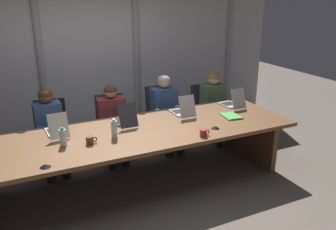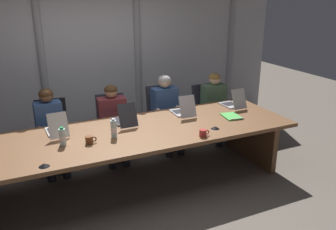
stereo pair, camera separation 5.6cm
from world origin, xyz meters
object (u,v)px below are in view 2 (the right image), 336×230
at_px(water_bottle_secondary, 62,137).
at_px(person_left_mid, 51,126).
at_px(office_chair_center, 113,133).
at_px(water_bottle_primary, 114,129).
at_px(laptop_right_mid, 183,111).
at_px(person_right_end, 216,103).
at_px(laptop_center, 125,119).
at_px(office_chair_left_mid, 54,142).
at_px(laptop_right_end, 233,103).
at_px(office_chair_right_mid, 163,124).
at_px(conference_mic_left_side, 44,165).
at_px(conference_mic_middle, 215,128).
at_px(laptop_left_mid, 57,129).
at_px(person_center, 113,119).
at_px(person_right_mid, 167,108).
at_px(office_chair_right_end, 208,118).
at_px(coffee_mug_far, 90,140).
at_px(spiral_notepad, 231,116).
at_px(coffee_mug_near, 203,133).

bearing_deg(water_bottle_secondary, person_left_mid, 92.15).
height_order(office_chair_center, water_bottle_primary, water_bottle_primary).
height_order(person_left_mid, water_bottle_secondary, person_left_mid).
relative_size(laptop_right_mid, person_right_end, 0.38).
relative_size(laptop_center, office_chair_left_mid, 0.48).
xyz_separation_m(laptop_right_mid, water_bottle_primary, (-1.13, -0.39, 0.05)).
distance_m(laptop_center, laptop_right_mid, 0.86).
height_order(laptop_right_end, person_right_end, person_right_end).
bearing_deg(office_chair_right_mid, conference_mic_left_side, -48.80).
bearing_deg(conference_mic_middle, laptop_right_end, 42.58).
bearing_deg(office_chair_right_mid, office_chair_center, -86.31).
xyz_separation_m(laptop_left_mid, person_center, (0.87, 0.53, -0.17)).
bearing_deg(water_bottle_secondary, laptop_center, 23.58).
distance_m(laptop_left_mid, laptop_center, 0.87).
height_order(laptop_left_mid, person_right_mid, person_right_mid).
relative_size(laptop_left_mid, water_bottle_primary, 1.92).
height_order(office_chair_right_mid, person_center, person_center).
distance_m(office_chair_left_mid, person_right_mid, 1.75).
bearing_deg(water_bottle_secondary, laptop_left_mid, 91.94).
relative_size(laptop_center, laptop_right_end, 1.06).
bearing_deg(office_chair_right_end, laptop_left_mid, -80.29).
relative_size(water_bottle_primary, water_bottle_secondary, 1.10).
relative_size(office_chair_left_mid, coffee_mug_far, 7.27).
xyz_separation_m(laptop_center, office_chair_left_mid, (-0.85, 0.70, -0.46)).
bearing_deg(water_bottle_secondary, office_chair_center, 50.67).
bearing_deg(laptop_right_end, laptop_center, 87.71).
height_order(person_right_mid, spiral_notepad, person_right_mid).
bearing_deg(office_chair_right_mid, person_right_mid, 3.83).
bearing_deg(person_left_mid, spiral_notepad, 66.02).
relative_size(office_chair_left_mid, office_chair_right_mid, 0.98).
relative_size(office_chair_center, coffee_mug_far, 7.05).
bearing_deg(coffee_mug_near, conference_mic_left_side, -179.53).
height_order(office_chair_right_mid, coffee_mug_near, office_chair_right_mid).
height_order(person_left_mid, person_center, person_left_mid).
height_order(office_chair_right_end, person_left_mid, person_left_mid).
bearing_deg(office_chair_left_mid, coffee_mug_far, 18.46).
bearing_deg(coffee_mug_near, office_chair_center, 114.96).
xyz_separation_m(laptop_right_end, person_center, (-1.72, 0.54, -0.17)).
bearing_deg(person_center, office_chair_right_end, 100.41).
height_order(office_chair_center, water_bottle_secondary, water_bottle_secondary).
height_order(office_chair_left_mid, water_bottle_primary, water_bottle_primary).
xyz_separation_m(office_chair_right_end, person_right_end, (0.05, -0.16, 0.31)).
bearing_deg(laptop_left_mid, person_center, -60.76).
distance_m(person_left_mid, conference_mic_left_side, 1.39).
distance_m(office_chair_left_mid, person_right_end, 2.64).
distance_m(office_chair_right_end, coffee_mug_far, 2.60).
relative_size(water_bottle_primary, spiral_notepad, 0.71).
distance_m(office_chair_right_end, spiral_notepad, 1.19).
relative_size(person_center, conference_mic_left_side, 10.27).
relative_size(laptop_left_mid, person_left_mid, 0.39).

